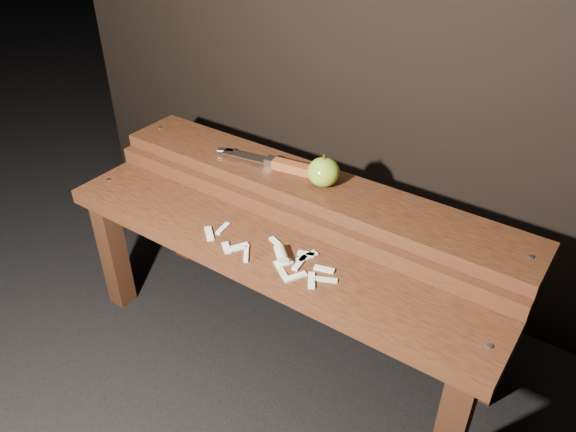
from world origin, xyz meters
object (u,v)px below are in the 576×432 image
Objects in this scene: bench_rear_tier at (310,209)px; apple at (323,172)px; knife at (281,165)px; bench_front_tier at (260,270)px.

apple is (0.03, 0.00, 0.12)m from bench_rear_tier.
knife is (-0.10, 0.01, 0.10)m from bench_rear_tier.
apple reaches higher than knife.
bench_rear_tier is (0.00, 0.23, 0.06)m from bench_front_tier.
bench_front_tier is at bearing -90.00° from bench_rear_tier.
bench_front_tier is 0.30m from knife.
apple is 0.14m from knife.
knife is (-0.14, 0.01, -0.03)m from apple.
bench_front_tier is 13.73× the size of apple.
bench_front_tier is 3.93× the size of knife.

